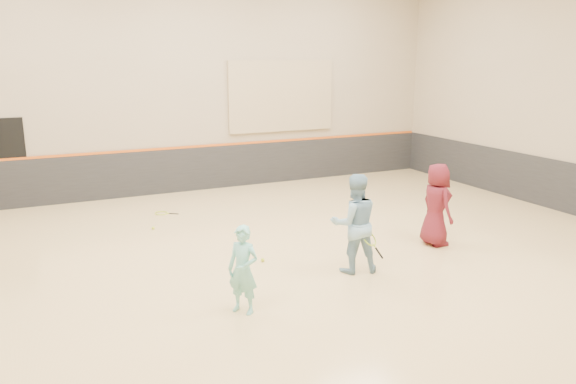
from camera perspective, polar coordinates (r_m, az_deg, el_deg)
name	(u,v)px	position (r m, az deg, el deg)	size (l,w,h in m)	color
room	(278,217)	(10.00, -1.06, -2.59)	(15.04, 12.04, 6.22)	tan
wainscot_back	(188,170)	(15.54, -10.11, 2.26)	(14.90, 0.04, 1.20)	#232326
wainscot_right	(568,188)	(14.68, 26.60, 0.35)	(0.04, 11.90, 1.20)	#232326
accent_stripe	(187,147)	(15.42, -10.19, 4.52)	(14.90, 0.03, 0.06)	#D85914
acoustic_panel	(282,96)	(16.21, -0.66, 9.72)	(3.20, 0.08, 2.00)	tan
doorway	(2,165)	(14.97, -27.06, 2.49)	(1.10, 0.05, 2.20)	black
girl	(243,270)	(8.08, -4.58, -7.88)	(0.47, 0.31, 1.30)	#78D1C8
instructor	(354,223)	(9.56, 6.77, -3.18)	(0.83, 0.65, 1.71)	#7DA8C1
young_man	(437,205)	(11.25, 14.85, -1.24)	(0.79, 0.51, 1.62)	maroon
held_racket	(369,239)	(9.54, 8.27, -4.71)	(0.47, 0.47, 0.50)	#9DC12A
spare_racket	(161,212)	(13.53, -12.74, -2.04)	(0.69, 0.69, 0.06)	#ACC32A
ball_under_racket	(263,260)	(10.19, -2.59, -6.91)	(0.07, 0.07, 0.07)	#C1D130
ball_in_hand	(442,193)	(11.18, 15.37, -0.09)	(0.07, 0.07, 0.07)	#D5EA36
ball_beside_spare	(153,228)	(12.35, -13.54, -3.58)	(0.07, 0.07, 0.07)	#D2E735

